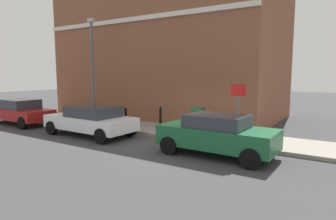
# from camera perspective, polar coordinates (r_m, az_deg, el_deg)

# --- Properties ---
(ground) EXTENTS (80.00, 80.00, 0.00)m
(ground) POSITION_cam_1_polar(r_m,az_deg,el_deg) (11.48, 2.80, -7.06)
(ground) COLOR #38383A
(sidewalk) EXTENTS (2.52, 30.00, 0.15)m
(sidewalk) POSITION_cam_1_polar(r_m,az_deg,el_deg) (16.59, -11.97, -2.51)
(sidewalk) COLOR gray
(sidewalk) RESTS_ON ground
(corner_building) EXTENTS (7.89, 13.98, 8.72)m
(corner_building) POSITION_cam_1_polar(r_m,az_deg,el_deg) (19.84, 0.59, 11.62)
(corner_building) COLOR brown
(corner_building) RESTS_ON ground
(car_green) EXTENTS (1.89, 4.02, 1.43)m
(car_green) POSITION_cam_1_polar(r_m,az_deg,el_deg) (10.13, 9.61, -4.68)
(car_green) COLOR #195933
(car_green) RESTS_ON ground
(car_white) EXTENTS (2.02, 4.41, 1.37)m
(car_white) POSITION_cam_1_polar(r_m,az_deg,el_deg) (13.65, -14.95, -1.90)
(car_white) COLOR silver
(car_white) RESTS_ON ground
(car_red) EXTENTS (1.86, 4.41, 1.40)m
(car_red) POSITION_cam_1_polar(r_m,az_deg,el_deg) (18.23, -27.17, -0.25)
(car_red) COLOR maroon
(car_red) RESTS_ON ground
(utility_cabinet) EXTENTS (0.46, 0.61, 1.15)m
(utility_cabinet) POSITION_cam_1_polar(r_m,az_deg,el_deg) (13.24, 5.82, -2.17)
(utility_cabinet) COLOR #1E4C28
(utility_cabinet) RESTS_ON sidewalk
(bollard_near_cabinet) EXTENTS (0.14, 0.14, 1.04)m
(bollard_near_cabinet) POSITION_cam_1_polar(r_m,az_deg,el_deg) (14.38, -1.50, -1.29)
(bollard_near_cabinet) COLOR black
(bollard_near_cabinet) RESTS_ON sidewalk
(bollard_far_kerb) EXTENTS (0.14, 0.14, 1.04)m
(bollard_far_kerb) POSITION_cam_1_polar(r_m,az_deg,el_deg) (14.21, -8.31, -1.47)
(bollard_far_kerb) COLOR black
(bollard_far_kerb) RESTS_ON sidewalk
(street_sign) EXTENTS (0.08, 0.60, 2.30)m
(street_sign) POSITION_cam_1_polar(r_m,az_deg,el_deg) (11.37, 13.63, 1.12)
(street_sign) COLOR #59595B
(street_sign) RESTS_ON sidewalk
(lamppost) EXTENTS (0.20, 0.44, 5.72)m
(lamppost) POSITION_cam_1_polar(r_m,az_deg,el_deg) (17.12, -14.65, 8.56)
(lamppost) COLOR #59595B
(lamppost) RESTS_ON sidewalk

